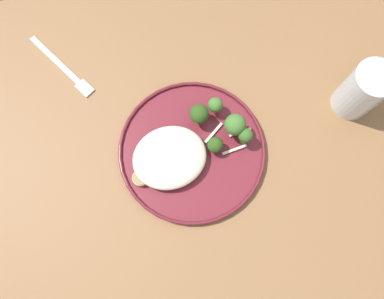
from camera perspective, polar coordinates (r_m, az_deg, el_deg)
ground at (r=1.48m, az=1.72°, el=-8.25°), size 6.00×6.00×0.00m
wooden_dining_table at (r=0.83m, az=3.04°, el=-3.47°), size 1.40×1.00×0.74m
dinner_plate at (r=0.75m, az=0.00°, el=-0.22°), size 0.29×0.29×0.02m
noodle_bed at (r=0.72m, az=-3.41°, el=-1.21°), size 0.14×0.12×0.04m
seared_scallop_half_hidden at (r=0.73m, az=-0.57°, el=-2.24°), size 0.03×0.03×0.02m
seared_scallop_large_seared at (r=0.72m, az=-2.28°, el=-4.02°), size 0.03×0.03×0.02m
seared_scallop_right_edge at (r=0.73m, az=-3.82°, el=-0.60°), size 0.03×0.03×0.02m
seared_scallop_tiny_bay at (r=0.73m, az=-7.80°, el=-4.30°), size 0.03×0.03×0.01m
seared_scallop_left_edge at (r=0.74m, az=-4.98°, el=1.10°), size 0.02×0.02×0.01m
seared_scallop_rear_pale at (r=0.73m, az=-2.64°, el=-1.83°), size 0.03×0.03×0.01m
broccoli_floret_tall_stalk at (r=0.73m, az=1.25°, el=5.41°), size 0.04×0.04×0.06m
broccoli_floret_split_head at (r=0.72m, az=3.54°, el=0.69°), size 0.03×0.03×0.04m
broccoli_floret_beside_noodles at (r=0.72m, az=6.52°, el=3.68°), size 0.04×0.04×0.06m
broccoli_floret_right_tilted at (r=0.74m, az=3.53°, el=6.68°), size 0.03×0.03×0.05m
broccoli_floret_left_leaning at (r=0.72m, az=8.05°, el=2.01°), size 0.03×0.03×0.05m
onion_sliver_long_sliver at (r=0.76m, az=7.27°, el=2.61°), size 0.05×0.01×0.00m
onion_sliver_short_strip at (r=0.74m, az=6.42°, el=-0.01°), size 0.05×0.01×0.00m
onion_sliver_curled_piece at (r=0.75m, az=3.27°, el=2.53°), size 0.05×0.03×0.00m
water_glass at (r=0.80m, az=24.05°, el=7.85°), size 0.08×0.08×0.12m
dinner_fork at (r=0.86m, az=-18.85°, el=11.60°), size 0.10×0.17×0.00m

